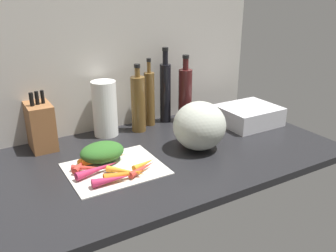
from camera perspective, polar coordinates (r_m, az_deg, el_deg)
name	(u,v)px	position (r cm, az deg, el deg)	size (l,w,h in cm)	color
ground_plane	(134,162)	(144.33, -5.48, -5.79)	(170.00, 80.00, 3.00)	black
wall_back	(95,67)	(168.04, -11.54, 9.18)	(170.00, 3.00, 60.00)	#BCB7AD
cutting_board	(115,168)	(136.64, -8.45, -6.68)	(34.97, 28.93, 0.80)	beige
carrot_0	(142,168)	(131.90, -4.10, -6.76)	(2.49, 2.49, 13.31)	red
carrot_1	(93,168)	(134.95, -11.93, -6.59)	(2.19, 2.19, 15.75)	red
carrot_2	(111,180)	(125.34, -9.04, -8.44)	(3.08, 3.08, 13.48)	#B2264C
carrot_3	(81,164)	(138.25, -13.74, -5.99)	(2.46, 2.46, 11.55)	red
carrot_4	(126,171)	(130.45, -6.66, -7.22)	(2.39, 2.39, 15.28)	orange
carrot_5	(126,174)	(127.64, -6.80, -7.67)	(3.33, 3.33, 15.53)	orange
carrot_6	(115,178)	(126.94, -8.47, -8.24)	(2.13, 2.13, 16.61)	red
carrot_7	(91,154)	(144.77, -12.14, -4.46)	(2.90, 2.90, 15.48)	orange
carrot_8	(98,169)	(133.01, -11.14, -6.76)	(3.03, 3.03, 17.48)	#B2264C
carrot_9	(105,158)	(140.27, -10.08, -5.09)	(3.26, 3.26, 17.49)	orange
carrot_10	(143,164)	(134.99, -3.97, -6.07)	(2.47, 2.47, 10.64)	orange
carrot_greens_pile	(102,152)	(140.81, -10.47, -4.09)	(17.27, 13.28, 7.31)	#2D6023
winter_squash	(199,126)	(148.84, 5.05, 0.03)	(22.38, 21.66, 20.47)	#B2B7A8
knife_block	(40,126)	(158.48, -19.70, 0.03)	(9.80, 15.68, 24.98)	brown
paper_towel_roll	(105,109)	(164.25, -10.05, 2.74)	(11.00, 11.00, 25.37)	white
bottle_0	(138,103)	(167.01, -4.78, 3.62)	(6.66, 6.66, 32.01)	brown
bottle_1	(149,98)	(174.23, -2.98, 4.46)	(5.07, 5.07, 33.09)	brown
bottle_2	(165,91)	(178.13, -0.42, 5.58)	(5.45, 5.45, 37.42)	black
bottle_3	(185,94)	(179.55, 2.75, 5.09)	(6.77, 6.77, 33.66)	#471919
dish_rack	(248,115)	(182.36, 12.73, 1.69)	(27.54, 23.78, 9.04)	silver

